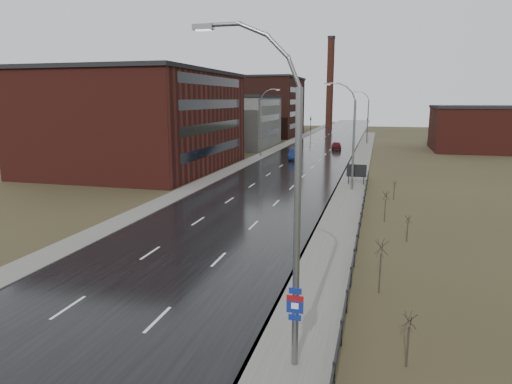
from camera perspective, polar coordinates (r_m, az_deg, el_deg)
The scene contains 25 objects.
ground at distance 19.66m, azimuth -24.16°, elevation -18.86°, with size 320.00×320.00×0.00m, color #2D2819.
road at distance 74.36m, azimuth 6.18°, elevation 4.02°, with size 14.00×300.00×0.06m, color black.
sidewalk_right at distance 48.87m, azimuth 11.55°, elevation 0.02°, with size 3.20×180.00×0.18m, color #595651.
curb_right at distance 48.98m, azimuth 9.78°, elevation 0.11°, with size 0.16×180.00×0.18m, color slate.
sidewalk_left at distance 76.04m, azimuth 0.05°, elevation 4.28°, with size 2.40×260.00×0.12m, color #595651.
warehouse_near at distance 66.35m, azimuth -14.29°, elevation 8.68°, with size 22.44×28.56×13.50m.
warehouse_mid at distance 95.58m, azimuth -2.86°, elevation 8.87°, with size 16.32×20.40×10.50m.
warehouse_far at distance 125.66m, azimuth -0.80°, elevation 10.64°, with size 26.52×24.48×15.50m.
building_right at distance 96.88m, azimuth 26.55°, elevation 7.13°, with size 18.36×16.32×8.50m.
smokestack at distance 163.89m, azimuth 9.24°, elevation 13.40°, with size 2.70×2.70×30.70m.
streetlight_main at distance 15.54m, azimuth 4.00°, elevation -1.74°, with size 3.91×0.29×12.11m.
streetlight_right_mid at distance 49.09m, azimuth 11.78°, elevation 6.84°, with size 3.36×0.28×11.35m.
streetlight_left at distance 77.34m, azimuth 0.80°, elevation 8.69°, with size 3.36×0.28×11.35m.
streetlight_right_far at distance 102.97m, azimuth 13.65°, elevation 9.07°, with size 3.36×0.28×11.35m.
guardrail at distance 32.43m, azimuth 12.67°, elevation -4.72°, with size 0.10×53.05×1.10m.
shrub_b at distance 18.17m, azimuth 18.49°, elevation -16.96°, with size 0.51×0.53×2.13m.
shrub_c at distance 23.93m, azimuth 15.28°, elevation -8.77°, with size 0.66×0.70×2.80m.
shrub_d at distance 32.96m, azimuth 18.42°, elevation -4.28°, with size 0.45×0.47×1.86m.
shrub_e at distance 37.70m, azimuth 15.85°, elevation -1.63°, with size 0.59×0.63×2.51m.
shrub_f at distance 46.23m, azimuth 16.90°, elevation 0.26°, with size 0.45×0.48×1.89m.
billboard at distance 52.54m, azimuth 12.45°, elevation 2.54°, with size 2.19×0.17×2.47m.
traffic_light_left at distance 134.35m, azimuth 6.87°, elevation 9.27°, with size 0.58×2.73×5.30m.
traffic_light_right at distance 133.00m, azimuth 13.79°, elevation 9.01°, with size 0.58×2.73×5.30m.
car_near at distance 74.08m, azimuth 4.87°, elevation 4.63°, with size 1.73×4.97×1.64m, color #0E1B48.
car_far at distance 90.65m, azimuth 10.03°, elevation 5.72°, with size 1.82×4.53×1.54m, color #4A0C11.
Camera 1 is at (11.35, -12.86, 9.61)m, focal length 32.00 mm.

